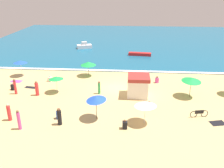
% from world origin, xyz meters
% --- Properties ---
extents(ground_plane, '(60.00, 60.00, 0.00)m').
position_xyz_m(ground_plane, '(0.00, 0.00, 0.00)').
color(ground_plane, '#D8B775').
extents(ocean_water, '(60.00, 44.00, 0.10)m').
position_xyz_m(ocean_water, '(0.00, 28.00, 0.05)').
color(ocean_water, '#196084').
rests_on(ocean_water, ground_plane).
extents(wave_breaker_foam, '(57.00, 0.70, 0.01)m').
position_xyz_m(wave_breaker_foam, '(0.00, 6.30, 0.10)').
color(wave_breaker_foam, white).
rests_on(wave_breaker_foam, ocean_water).
extents(lifeguard_cabana, '(2.48, 2.59, 2.42)m').
position_xyz_m(lifeguard_cabana, '(2.61, -2.03, 1.24)').
color(lifeguard_cabana, white).
rests_on(lifeguard_cabana, ground_plane).
extents(beach_umbrella_0, '(2.56, 2.56, 2.06)m').
position_xyz_m(beach_umbrella_0, '(-4.20, 4.03, 1.81)').
color(beach_umbrella_0, '#4C3823').
rests_on(beach_umbrella_0, ground_plane).
extents(beach_umbrella_1, '(2.26, 2.27, 2.29)m').
position_xyz_m(beach_umbrella_1, '(-13.58, 3.30, 2.05)').
color(beach_umbrella_1, silver).
rests_on(beach_umbrella_1, ground_plane).
extents(beach_umbrella_2, '(2.87, 2.87, 2.18)m').
position_xyz_m(beach_umbrella_2, '(3.05, -8.06, 1.93)').
color(beach_umbrella_2, silver).
rests_on(beach_umbrella_2, ground_plane).
extents(beach_umbrella_3, '(2.66, 2.66, 2.40)m').
position_xyz_m(beach_umbrella_3, '(-1.47, -7.60, 2.11)').
color(beach_umbrella_3, '#4C3823').
rests_on(beach_umbrella_3, ground_plane).
extents(beach_umbrella_4, '(2.39, 2.39, 2.04)m').
position_xyz_m(beach_umbrella_4, '(-7.00, -1.88, 1.84)').
color(beach_umbrella_4, silver).
rests_on(beach_umbrella_4, ground_plane).
extents(beach_umbrella_5, '(2.91, 2.92, 2.40)m').
position_xyz_m(beach_umbrella_5, '(8.50, -1.90, 2.09)').
color(beach_umbrella_5, '#4C3823').
rests_on(beach_umbrella_5, ground_plane).
extents(parked_bicycle, '(1.80, 0.41, 0.76)m').
position_xyz_m(parked_bicycle, '(8.36, -6.57, 0.38)').
color(parked_bicycle, black).
rests_on(parked_bicycle, ground_plane).
extents(beachgoer_0, '(0.46, 0.46, 0.91)m').
position_xyz_m(beachgoer_0, '(5.18, 2.13, 0.40)').
color(beachgoer_0, '#D84CA5').
rests_on(beachgoer_0, ground_plane).
extents(beachgoer_1, '(0.54, 0.54, 1.69)m').
position_xyz_m(beachgoer_1, '(-4.67, -8.93, 0.79)').
color(beachgoer_1, black).
rests_on(beachgoer_1, ground_plane).
extents(beachgoer_2, '(0.52, 0.52, 1.76)m').
position_xyz_m(beachgoer_2, '(-9.05, -2.88, 0.82)').
color(beachgoer_2, red).
rests_on(beachgoer_2, ground_plane).
extents(beachgoer_3, '(0.50, 0.50, 0.99)m').
position_xyz_m(beachgoer_3, '(-5.11, -7.88, 0.44)').
color(beachgoer_3, blue).
rests_on(beachgoer_3, ground_plane).
extents(beachgoer_4, '(0.63, 0.63, 0.80)m').
position_xyz_m(beachgoer_4, '(3.66, -5.11, 0.33)').
color(beachgoer_4, orange).
rests_on(beachgoer_4, ground_plane).
extents(beachgoer_5, '(0.44, 0.44, 0.91)m').
position_xyz_m(beachgoer_5, '(1.27, -9.17, 0.39)').
color(beachgoer_5, black).
rests_on(beachgoer_5, ground_plane).
extents(beachgoer_6, '(0.40, 0.40, 1.73)m').
position_xyz_m(beachgoer_6, '(-9.59, -8.55, 0.81)').
color(beachgoer_6, red).
rests_on(beachgoer_6, ground_plane).
extents(beachgoer_7, '(0.39, 0.39, 1.55)m').
position_xyz_m(beachgoer_7, '(-1.94, -1.88, 0.75)').
color(beachgoer_7, green).
rests_on(beachgoer_7, ground_plane).
extents(beachgoer_8, '(0.57, 0.57, 0.81)m').
position_xyz_m(beachgoer_8, '(-9.01, 1.61, 0.33)').
color(beachgoer_8, white).
rests_on(beachgoer_8, ground_plane).
extents(beachgoer_9, '(0.40, 0.40, 1.88)m').
position_xyz_m(beachgoer_9, '(-7.98, -9.96, 0.90)').
color(beachgoer_9, '#D84CA5').
rests_on(beachgoer_9, ground_plane).
extents(beachgoer_10, '(0.38, 0.38, 1.86)m').
position_xyz_m(beachgoer_10, '(-11.70, -2.70, 0.93)').
color(beachgoer_10, red).
rests_on(beachgoer_10, ground_plane).
extents(beachgoer_11, '(0.62, 0.62, 0.89)m').
position_xyz_m(beachgoer_11, '(-12.56, -1.53, 0.37)').
color(beachgoer_11, black).
rests_on(beachgoer_11, ground_plane).
extents(beach_towel_0, '(1.73, 0.87, 0.01)m').
position_xyz_m(beach_towel_0, '(-10.68, -0.73, 0.01)').
color(beach_towel_0, black).
rests_on(beach_towel_0, ground_plane).
extents(beach_towel_1, '(1.65, 1.20, 0.01)m').
position_xyz_m(beach_towel_1, '(-13.47, 1.17, 0.01)').
color(beach_towel_1, '#D84CA5').
rests_on(beach_towel_1, ground_plane).
extents(beach_towel_2, '(1.55, 1.21, 0.01)m').
position_xyz_m(beach_towel_2, '(9.84, -7.61, 0.01)').
color(beach_towel_2, black).
rests_on(beach_towel_2, ground_plane).
extents(small_boat_0, '(4.12, 1.33, 0.51)m').
position_xyz_m(small_boat_0, '(3.34, 15.08, 0.35)').
color(small_boat_0, red).
rests_on(small_boat_0, ocean_water).
extents(small_boat_1, '(3.21, 2.29, 1.31)m').
position_xyz_m(small_boat_1, '(-7.72, 19.78, 0.55)').
color(small_boat_1, white).
rests_on(small_boat_1, ocean_water).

